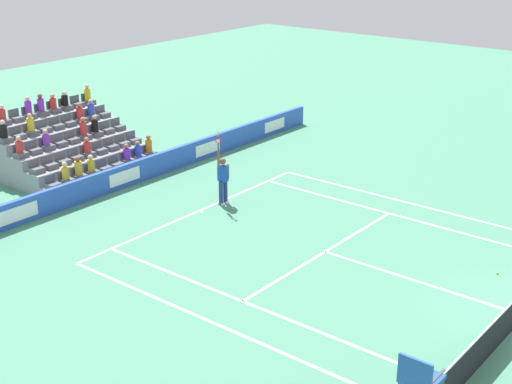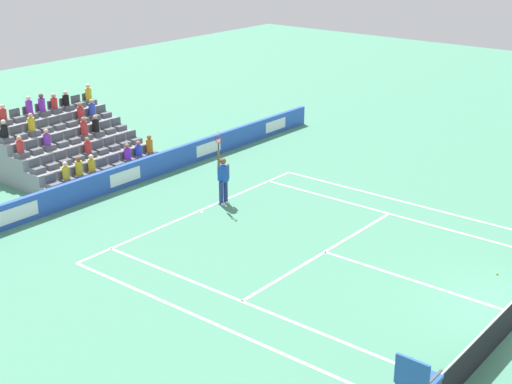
% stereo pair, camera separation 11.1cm
% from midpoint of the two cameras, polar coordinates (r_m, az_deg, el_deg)
% --- Properties ---
extents(line_baseline, '(10.97, 0.10, 0.01)m').
position_cam_midpoint_polar(line_baseline, '(26.75, -4.59, -1.48)').
color(line_baseline, white).
rests_on(line_baseline, ground).
extents(line_service, '(8.23, 0.10, 0.01)m').
position_cam_midpoint_polar(line_service, '(23.62, 5.23, -4.62)').
color(line_service, white).
rests_on(line_service, ground).
extents(line_centre_service, '(0.10, 6.40, 0.01)m').
position_cam_midpoint_polar(line_centre_service, '(22.22, 12.15, -6.74)').
color(line_centre_service, white).
rests_on(line_centre_service, ground).
extents(line_singles_sideline_left, '(0.10, 11.89, 0.01)m').
position_cam_midpoint_polar(line_singles_sideline_left, '(20.42, -0.20, -8.83)').
color(line_singles_sideline_left, white).
rests_on(line_singles_sideline_left, ground).
extents(line_singles_sideline_right, '(0.10, 11.89, 0.01)m').
position_cam_midpoint_polar(line_singles_sideline_right, '(26.69, 10.96, -1.86)').
color(line_singles_sideline_right, white).
rests_on(line_singles_sideline_right, ground).
extents(line_doubles_sideline_left, '(0.10, 11.89, 0.01)m').
position_cam_midpoint_polar(line_doubles_sideline_left, '(19.52, -2.76, -10.37)').
color(line_doubles_sideline_left, white).
rests_on(line_doubles_sideline_left, ground).
extents(line_doubles_sideline_right, '(0.10, 11.89, 0.01)m').
position_cam_midpoint_polar(line_doubles_sideline_right, '(27.83, 12.30, -1.01)').
color(line_doubles_sideline_right, white).
rests_on(line_doubles_sideline_right, ground).
extents(line_centre_mark, '(0.10, 0.20, 0.01)m').
position_cam_midpoint_polar(line_centre_mark, '(26.69, -4.43, -1.53)').
color(line_centre_mark, white).
rests_on(line_centre_mark, ground).
extents(sponsor_barrier, '(24.14, 0.22, 0.91)m').
position_cam_midpoint_polar(sponsor_barrier, '(29.32, -10.35, 1.20)').
color(sponsor_barrier, blue).
rests_on(sponsor_barrier, ground).
extents(tennis_player, '(0.53, 0.37, 2.85)m').
position_cam_midpoint_polar(tennis_player, '(27.02, -2.69, 1.04)').
color(tennis_player, navy).
rests_on(tennis_player, ground).
extents(stadium_stand, '(5.58, 4.75, 3.04)m').
position_cam_midpoint_polar(stadium_stand, '(31.87, -14.65, 3.16)').
color(stadium_stand, gray).
rests_on(stadium_stand, ground).
extents(loose_tennis_ball, '(0.07, 0.07, 0.07)m').
position_cam_midpoint_polar(loose_tennis_ball, '(23.24, 18.03, -5.98)').
color(loose_tennis_ball, '#D1E533').
rests_on(loose_tennis_ball, ground).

